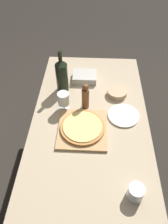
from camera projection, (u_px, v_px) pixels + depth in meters
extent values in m
plane|color=#2D2823|center=(88.00, 171.00, 2.06)|extent=(12.00, 12.00, 0.00)
cube|color=tan|center=(90.00, 121.00, 1.52)|extent=(0.80, 1.50, 0.03)
cylinder|color=brown|center=(59.00, 93.00, 2.27)|extent=(0.06, 0.06, 0.73)
cylinder|color=brown|center=(124.00, 95.00, 2.25)|extent=(0.06, 0.06, 0.73)
cube|color=tan|center=(83.00, 129.00, 1.44)|extent=(0.32, 0.34, 0.02)
cylinder|color=#BC7A3D|center=(83.00, 127.00, 1.42)|extent=(0.29, 0.29, 0.02)
cylinder|color=#EAD67A|center=(83.00, 126.00, 1.41)|extent=(0.26, 0.26, 0.01)
cylinder|color=black|center=(62.00, 78.00, 1.63)|extent=(0.09, 0.09, 0.23)
cone|color=black|center=(61.00, 62.00, 1.53)|extent=(0.09, 0.09, 0.04)
cylinder|color=black|center=(60.00, 56.00, 1.49)|extent=(0.03, 0.03, 0.07)
cylinder|color=brown|center=(85.00, 99.00, 1.52)|extent=(0.05, 0.05, 0.17)
sphere|color=brown|center=(85.00, 87.00, 1.45)|extent=(0.04, 0.04, 0.04)
cylinder|color=silver|center=(64.00, 109.00, 1.57)|extent=(0.08, 0.08, 0.00)
cylinder|color=silver|center=(64.00, 106.00, 1.55)|extent=(0.01, 0.01, 0.05)
cylinder|color=silver|center=(63.00, 99.00, 1.50)|extent=(0.08, 0.08, 0.09)
cylinder|color=tan|center=(117.00, 93.00, 1.66)|extent=(0.15, 0.15, 0.04)
cylinder|color=silver|center=(136.00, 192.00, 1.11)|extent=(0.09, 0.09, 0.09)
cylinder|color=silver|center=(123.00, 116.00, 1.52)|extent=(0.22, 0.22, 0.01)
cube|color=#BCB7AD|center=(85.00, 77.00, 1.78)|extent=(0.19, 0.15, 0.06)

